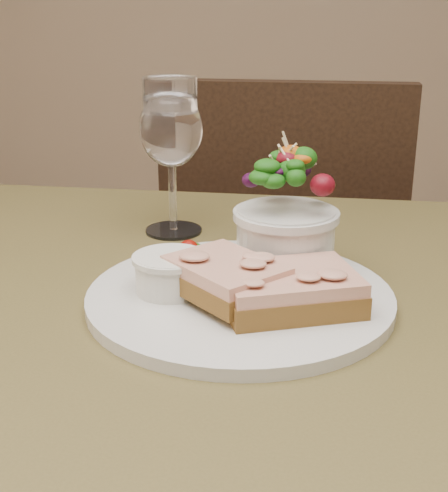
# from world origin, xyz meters

# --- Properties ---
(cafe_table) EXTENTS (0.80, 0.80, 0.75)m
(cafe_table) POSITION_xyz_m (0.00, 0.00, 0.65)
(cafe_table) COLOR #4E4421
(cafe_table) RESTS_ON ground
(chair_far) EXTENTS (0.42, 0.42, 0.90)m
(chair_far) POSITION_xyz_m (0.04, 0.71, 0.29)
(chair_far) COLOR black
(chair_far) RESTS_ON ground
(dinner_plate) EXTENTS (0.29, 0.29, 0.01)m
(dinner_plate) POSITION_xyz_m (0.03, 0.01, 0.76)
(dinner_plate) COLOR silver
(dinner_plate) RESTS_ON cafe_table
(sandwich_front) EXTENTS (0.14, 0.13, 0.03)m
(sandwich_front) POSITION_xyz_m (0.08, -0.01, 0.78)
(sandwich_front) COLOR #553416
(sandwich_front) RESTS_ON dinner_plate
(sandwich_back) EXTENTS (0.13, 0.13, 0.03)m
(sandwich_back) POSITION_xyz_m (0.02, -0.01, 0.78)
(sandwich_back) COLOR #553416
(sandwich_back) RESTS_ON dinner_plate
(ramekin) EXTENTS (0.07, 0.07, 0.04)m
(ramekin) POSITION_xyz_m (-0.04, 0.01, 0.78)
(ramekin) COLOR silver
(ramekin) RESTS_ON dinner_plate
(salad_bowl) EXTENTS (0.10, 0.10, 0.13)m
(salad_bowl) POSITION_xyz_m (0.07, 0.09, 0.82)
(salad_bowl) COLOR silver
(salad_bowl) RESTS_ON dinner_plate
(garnish) EXTENTS (0.05, 0.04, 0.02)m
(garnish) POSITION_xyz_m (-0.03, 0.10, 0.77)
(garnish) COLOR #153E0B
(garnish) RESTS_ON dinner_plate
(wine_glass) EXTENTS (0.08, 0.08, 0.18)m
(wine_glass) POSITION_xyz_m (-0.08, 0.21, 0.87)
(wine_glass) COLOR white
(wine_glass) RESTS_ON cafe_table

